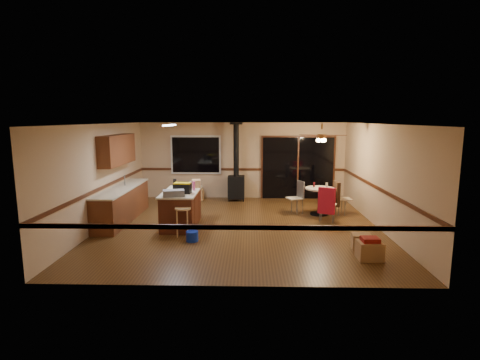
{
  "coord_description": "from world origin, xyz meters",
  "views": [
    {
      "loc": [
        0.25,
        -9.29,
        2.73
      ],
      "look_at": [
        0.0,
        0.3,
        1.15
      ],
      "focal_mm": 28.0,
      "sensor_mm": 36.0,
      "label": 1
    }
  ],
  "objects_px": {
    "bar_stool": "(183,222)",
    "box_corner_a": "(370,250)",
    "toolbox_black": "(182,189)",
    "box_corner_b": "(361,242)",
    "toolbox_grey": "(174,193)",
    "chair_left": "(298,193)",
    "kitchen_island": "(181,208)",
    "dining_table": "(320,196)",
    "blue_bucket": "(192,236)",
    "chair_near": "(327,201)",
    "chair_right": "(338,194)",
    "box_under_window": "(196,194)",
    "wood_stove": "(236,179)"
  },
  "relations": [
    {
      "from": "wood_stove",
      "to": "chair_right",
      "type": "bearing_deg",
      "value": -30.72
    },
    {
      "from": "kitchen_island",
      "to": "box_corner_a",
      "type": "relative_size",
      "value": 3.57
    },
    {
      "from": "toolbox_grey",
      "to": "box_under_window",
      "type": "xyz_separation_m",
      "value": [
        -0.0,
        3.73,
        -0.79
      ]
    },
    {
      "from": "bar_stool",
      "to": "dining_table",
      "type": "relative_size",
      "value": 0.82
    },
    {
      "from": "kitchen_island",
      "to": "box_under_window",
      "type": "distance_m",
      "value": 3.11
    },
    {
      "from": "chair_near",
      "to": "chair_right",
      "type": "height_order",
      "value": "same"
    },
    {
      "from": "bar_stool",
      "to": "box_corner_a",
      "type": "bearing_deg",
      "value": -19.44
    },
    {
      "from": "blue_bucket",
      "to": "chair_right",
      "type": "relative_size",
      "value": 0.4
    },
    {
      "from": "blue_bucket",
      "to": "chair_near",
      "type": "bearing_deg",
      "value": 25.8
    },
    {
      "from": "chair_right",
      "to": "box_under_window",
      "type": "height_order",
      "value": "chair_right"
    },
    {
      "from": "chair_left",
      "to": "box_under_window",
      "type": "bearing_deg",
      "value": 151.8
    },
    {
      "from": "kitchen_island",
      "to": "box_under_window",
      "type": "relative_size",
      "value": 3.55
    },
    {
      "from": "chair_left",
      "to": "box_under_window",
      "type": "distance_m",
      "value": 3.67
    },
    {
      "from": "kitchen_island",
      "to": "wood_stove",
      "type": "bearing_deg",
      "value": 66.91
    },
    {
      "from": "toolbox_grey",
      "to": "box_corner_a",
      "type": "height_order",
      "value": "toolbox_grey"
    },
    {
      "from": "dining_table",
      "to": "chair_left",
      "type": "height_order",
      "value": "chair_left"
    },
    {
      "from": "box_corner_a",
      "to": "blue_bucket",
      "type": "bearing_deg",
      "value": 164.7
    },
    {
      "from": "toolbox_grey",
      "to": "chair_right",
      "type": "distance_m",
      "value": 4.75
    },
    {
      "from": "toolbox_black",
      "to": "chair_right",
      "type": "height_order",
      "value": "toolbox_black"
    },
    {
      "from": "blue_bucket",
      "to": "box_under_window",
      "type": "relative_size",
      "value": 0.59
    },
    {
      "from": "kitchen_island",
      "to": "dining_table",
      "type": "xyz_separation_m",
      "value": [
        3.76,
        1.24,
        0.08
      ]
    },
    {
      "from": "box_corner_a",
      "to": "chair_right",
      "type": "bearing_deg",
      "value": 87.3
    },
    {
      "from": "toolbox_black",
      "to": "box_under_window",
      "type": "relative_size",
      "value": 0.9
    },
    {
      "from": "box_corner_a",
      "to": "box_corner_b",
      "type": "distance_m",
      "value": 0.59
    },
    {
      "from": "toolbox_grey",
      "to": "chair_left",
      "type": "bearing_deg",
      "value": 31.99
    },
    {
      "from": "blue_bucket",
      "to": "dining_table",
      "type": "bearing_deg",
      "value": 36.91
    },
    {
      "from": "box_corner_a",
      "to": "dining_table",
      "type": "bearing_deg",
      "value": 95.78
    },
    {
      "from": "toolbox_grey",
      "to": "bar_stool",
      "type": "distance_m",
      "value": 0.72
    },
    {
      "from": "box_corner_a",
      "to": "kitchen_island",
      "type": "bearing_deg",
      "value": 151.5
    },
    {
      "from": "toolbox_black",
      "to": "chair_near",
      "type": "height_order",
      "value": "toolbox_black"
    },
    {
      "from": "kitchen_island",
      "to": "dining_table",
      "type": "distance_m",
      "value": 3.96
    },
    {
      "from": "toolbox_black",
      "to": "box_corner_a",
      "type": "height_order",
      "value": "toolbox_black"
    },
    {
      "from": "kitchen_island",
      "to": "wood_stove",
      "type": "relative_size",
      "value": 0.67
    },
    {
      "from": "toolbox_black",
      "to": "chair_right",
      "type": "relative_size",
      "value": 0.61
    },
    {
      "from": "toolbox_black",
      "to": "box_under_window",
      "type": "bearing_deg",
      "value": 92.5
    },
    {
      "from": "wood_stove",
      "to": "box_corner_b",
      "type": "bearing_deg",
      "value": -58.98
    },
    {
      "from": "box_corner_a",
      "to": "bar_stool",
      "type": "bearing_deg",
      "value": 160.56
    },
    {
      "from": "toolbox_black",
      "to": "box_corner_b",
      "type": "height_order",
      "value": "toolbox_black"
    },
    {
      "from": "wood_stove",
      "to": "dining_table",
      "type": "relative_size",
      "value": 3.04
    },
    {
      "from": "box_corner_b",
      "to": "toolbox_grey",
      "type": "bearing_deg",
      "value": 166.33
    },
    {
      "from": "box_corner_b",
      "to": "box_under_window",
      "type": "bearing_deg",
      "value": 131.4
    },
    {
      "from": "box_under_window",
      "to": "box_corner_b",
      "type": "xyz_separation_m",
      "value": [
        4.18,
        -4.74,
        -0.03
      ]
    },
    {
      "from": "kitchen_island",
      "to": "blue_bucket",
      "type": "relative_size",
      "value": 6.05
    },
    {
      "from": "toolbox_grey",
      "to": "chair_near",
      "type": "relative_size",
      "value": 0.71
    },
    {
      "from": "kitchen_island",
      "to": "blue_bucket",
      "type": "xyz_separation_m",
      "value": [
        0.46,
        -1.23,
        -0.34
      ]
    },
    {
      "from": "wood_stove",
      "to": "box_corner_a",
      "type": "relative_size",
      "value": 5.36
    },
    {
      "from": "box_under_window",
      "to": "kitchen_island",
      "type": "bearing_deg",
      "value": -88.91
    },
    {
      "from": "toolbox_black",
      "to": "chair_near",
      "type": "bearing_deg",
      "value": 9.44
    },
    {
      "from": "chair_near",
      "to": "chair_right",
      "type": "distance_m",
      "value": 1.04
    },
    {
      "from": "blue_bucket",
      "to": "chair_right",
      "type": "height_order",
      "value": "chair_right"
    }
  ]
}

